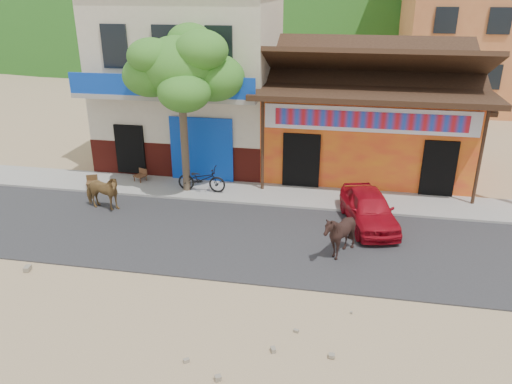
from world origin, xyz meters
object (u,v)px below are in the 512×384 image
scooter (202,179)px  cafe_chair_right (91,177)px  tree (183,112)px  cafe_chair_left (140,170)px  cow_dark (339,234)px  cow_tan (102,192)px  red_car (369,208)px

scooter → cafe_chair_right: (-4.22, -0.45, -0.04)m
scooter → tree: bearing=86.7°
cafe_chair_left → cafe_chair_right: (-1.53, -1.02, -0.00)m
cow_dark → cow_tan: bearing=-121.2°
tree → cow_tan: size_ratio=3.95×
cow_dark → scooter: bearing=-145.2°
cow_tan → cafe_chair_right: bearing=46.1°
cow_tan → cow_dark: cow_dark is taller
cow_tan → cafe_chair_left: 2.63m
tree → cafe_chair_right: (-3.62, -0.50, -2.56)m
cafe_chair_right → cow_tan: bearing=-75.3°
tree → cow_tan: bearing=-138.7°
cow_tan → cafe_chair_right: 2.02m
tree → cafe_chair_right: tree is taller
tree → red_car: tree is taller
cafe_chair_right → tree: bearing=-15.5°
cow_tan → scooter: cow_tan is taller
cow_tan → scooter: bearing=-47.4°
cafe_chair_left → cow_tan: bearing=-73.2°
cow_tan → red_car: cow_tan is taller
cow_tan → cafe_chair_left: (0.29, 2.61, -0.12)m
cow_dark → cafe_chair_right: cow_dark is taller
red_car → tree: bearing=152.0°
cow_dark → cafe_chair_left: (-7.91, 4.42, -0.18)m
scooter → cafe_chair_left: (-2.69, 0.56, -0.04)m
red_car → cafe_chair_right: 10.39m
scooter → cafe_chair_right: bearing=97.3°
tree → cow_tan: tree is taller
cow_tan → scooter: size_ratio=0.83×
red_car → cow_tan: bearing=168.6°
cafe_chair_right → cow_dark: bearing=-43.1°
cow_tan → red_car: bearing=-79.1°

